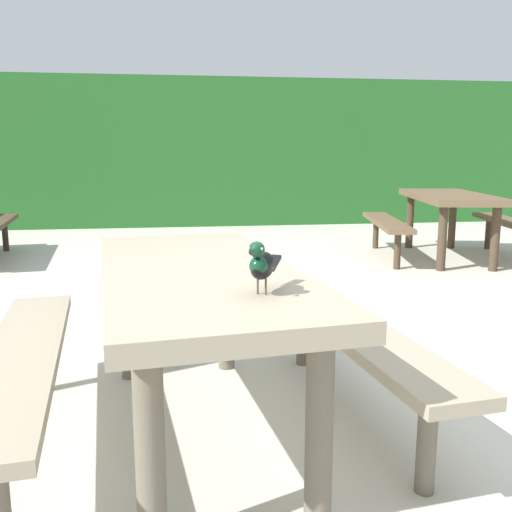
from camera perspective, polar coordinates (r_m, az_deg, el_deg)
name	(u,v)px	position (r m, az deg, el deg)	size (l,w,h in m)	color
ground_plane	(295,442)	(2.49, 4.01, -18.30)	(60.00, 60.00, 0.00)	beige
hedge_wall	(202,153)	(10.19, -5.54, 10.40)	(28.00, 2.12, 2.37)	#235B23
picnic_table_foreground	(199,309)	(2.36, -5.84, -5.38)	(1.88, 1.91, 0.74)	gray
bird_grackle	(261,264)	(1.82, 0.56, -0.82)	(0.16, 0.27, 0.18)	black
picnic_table_mid_right	(449,210)	(6.74, 19.03, 4.46)	(1.95, 1.98, 0.74)	brown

